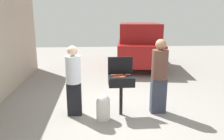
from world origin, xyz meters
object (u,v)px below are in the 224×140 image
(hot_dog_2, at_px, (123,76))
(hot_dog_5, at_px, (128,75))
(hot_dog_3, at_px, (121,77))
(hot_dog_4, at_px, (114,75))
(person_right, at_px, (159,74))
(parked_minivan, at_px, (139,45))
(hot_dog_1, at_px, (122,77))
(propane_tank, at_px, (103,107))
(hot_dog_7, at_px, (117,76))
(hot_dog_8, at_px, (120,75))
(person_left, at_px, (74,79))
(hot_dog_6, at_px, (114,75))
(hot_dog_0, at_px, (116,77))
(bbq_grill, at_px, (121,82))

(hot_dog_2, bearing_deg, hot_dog_5, 47.54)
(hot_dog_3, relative_size, hot_dog_4, 1.00)
(hot_dog_4, bearing_deg, person_right, -3.13)
(hot_dog_4, relative_size, parked_minivan, 0.03)
(hot_dog_1, relative_size, propane_tank, 0.21)
(hot_dog_7, relative_size, hot_dog_8, 1.00)
(person_left, height_order, parked_minivan, parked_minivan)
(hot_dog_1, height_order, hot_dog_6, same)
(hot_dog_7, bearing_deg, hot_dog_0, -107.60)
(hot_dog_6, bearing_deg, hot_dog_3, -50.97)
(parked_minivan, bearing_deg, hot_dog_0, 81.34)
(hot_dog_5, relative_size, person_left, 0.08)
(hot_dog_2, relative_size, hot_dog_3, 1.00)
(hot_dog_4, distance_m, hot_dog_7, 0.12)
(hot_dog_2, distance_m, person_left, 1.17)
(hot_dog_0, relative_size, parked_minivan, 0.03)
(person_right, bearing_deg, hot_dog_4, -13.41)
(hot_dog_1, height_order, hot_dog_8, same)
(hot_dog_2, relative_size, person_left, 0.08)
(hot_dog_0, distance_m, hot_dog_2, 0.20)
(bbq_grill, distance_m, hot_dog_2, 0.17)
(hot_dog_0, bearing_deg, hot_dog_2, 23.77)
(parked_minivan, bearing_deg, propane_tank, 78.86)
(hot_dog_4, distance_m, person_right, 1.10)
(bbq_grill, xyz_separation_m, hot_dog_5, (0.18, 0.10, 0.16))
(propane_tank, xyz_separation_m, parked_minivan, (1.91, 5.57, 0.70))
(bbq_grill, xyz_separation_m, hot_dog_8, (-0.01, 0.10, 0.16))
(hot_dog_4, height_order, hot_dog_6, same)
(hot_dog_5, bearing_deg, hot_dog_4, 177.37)
(hot_dog_3, height_order, hot_dog_4, same)
(hot_dog_0, relative_size, hot_dog_6, 1.00)
(hot_dog_5, distance_m, parked_minivan, 5.39)
(hot_dog_0, xyz_separation_m, hot_dog_7, (0.05, 0.16, 0.00))
(parked_minivan, bearing_deg, hot_dog_8, 82.01)
(propane_tank, distance_m, person_left, 0.95)
(bbq_grill, distance_m, propane_tank, 0.71)
(hot_dog_5, relative_size, hot_dog_6, 1.00)
(person_right, bearing_deg, person_left, -10.63)
(propane_tank, bearing_deg, person_right, 12.08)
(hot_dog_4, bearing_deg, hot_dog_7, -51.67)
(hot_dog_5, bearing_deg, person_left, -178.61)
(hot_dog_0, height_order, hot_dog_1, same)
(propane_tank, height_order, parked_minivan, parked_minivan)
(hot_dog_3, relative_size, hot_dog_7, 1.00)
(hot_dog_2, relative_size, person_right, 0.07)
(person_left, bearing_deg, hot_dog_6, -7.54)
(hot_dog_0, bearing_deg, hot_dog_4, 94.85)
(bbq_grill, height_order, hot_dog_0, hot_dog_0)
(propane_tank, bearing_deg, hot_dog_1, 13.01)
(hot_dog_7, bearing_deg, hot_dog_6, 143.43)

